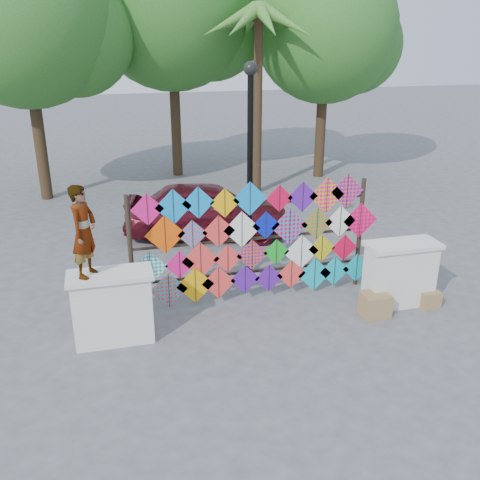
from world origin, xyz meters
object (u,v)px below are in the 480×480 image
at_px(kite_rack, 256,241).
at_px(lamppost, 250,152).
at_px(vendor_woman, 84,231).
at_px(sedan, 207,210).

bearing_deg(kite_rack, lamppost, 80.58).
xyz_separation_m(vendor_woman, sedan, (2.85, 4.61, -1.33)).
relative_size(vendor_woman, lamppost, 0.34).
height_order(vendor_woman, lamppost, lamppost).
bearing_deg(sedan, vendor_woman, 160.46).
xyz_separation_m(sedan, lamppost, (0.48, -2.41, 1.98)).
bearing_deg(lamppost, vendor_woman, -146.56).
relative_size(vendor_woman, sedan, 0.36).
xyz_separation_m(kite_rack, sedan, (-0.27, 3.68, -0.51)).
bearing_deg(vendor_woman, lamppost, -27.74).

